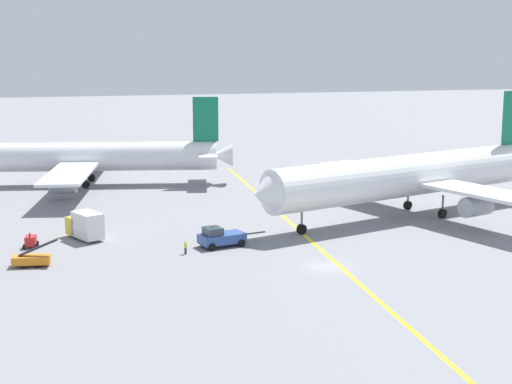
{
  "coord_description": "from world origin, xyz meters",
  "views": [
    {
      "loc": [
        -28.86,
        -76.53,
        23.8
      ],
      "look_at": [
        -1.41,
        23.88,
        4.0
      ],
      "focal_mm": 54.22,
      "sensor_mm": 36.0,
      "label": 1
    }
  ],
  "objects": [
    {
      "name": "ground_crew_wing_walker_right",
      "position": [
        -13.91,
        9.17,
        0.8
      ],
      "size": [
        0.36,
        0.36,
        1.54
      ],
      "color": "#2D3351",
      "rests_on": "ground"
    },
    {
      "name": "gse_catering_truck_tall",
      "position": [
        -24.72,
        19.46,
        1.76
      ],
      "size": [
        4.66,
        6.31,
        3.5
      ],
      "color": "gold",
      "rests_on": "ground"
    },
    {
      "name": "pushback_tug",
      "position": [
        -9.24,
        11.44,
        1.16
      ],
      "size": [
        8.72,
        4.02,
        2.76
      ],
      "color": "#2D4C8C",
      "rests_on": "ground"
    },
    {
      "name": "airliner_at_gate_left",
      "position": [
        -25.02,
        58.91,
        4.8
      ],
      "size": [
        56.61,
        48.43,
        15.11
      ],
      "color": "silver",
      "rests_on": "ground"
    },
    {
      "name": "ground_plane",
      "position": [
        0.0,
        0.0,
        0.0
      ],
      "size": [
        600.0,
        600.0,
        0.0
      ],
      "primitive_type": "plane",
      "color": "gray"
    },
    {
      "name": "airliner_being_pushed",
      "position": [
        20.31,
        20.71,
        5.81
      ],
      "size": [
        51.13,
        39.09,
        17.02
      ],
      "color": "white",
      "rests_on": "ground"
    },
    {
      "name": "taxiway_stripe",
      "position": [
        2.08,
        10.0,
        0.0
      ],
      "size": [
        7.38,
        119.83,
        0.01
      ],
      "primitive_type": "cube",
      "rotation": [
        0.0,
        0.0,
        -0.06
      ],
      "color": "yellow",
      "rests_on": "ground"
    },
    {
      "name": "gse_gpu_cart_small",
      "position": [
        -31.25,
        16.96,
        0.79
      ],
      "size": [
        1.85,
        2.28,
        1.9
      ],
      "color": "red",
      "rests_on": "ground"
    },
    {
      "name": "gse_belt_loader_portside",
      "position": [
        -31.04,
        8.62,
        0.83
      ],
      "size": [
        5.04,
        2.33,
        3.02
      ],
      "color": "orange",
      "rests_on": "ground"
    }
  ]
}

